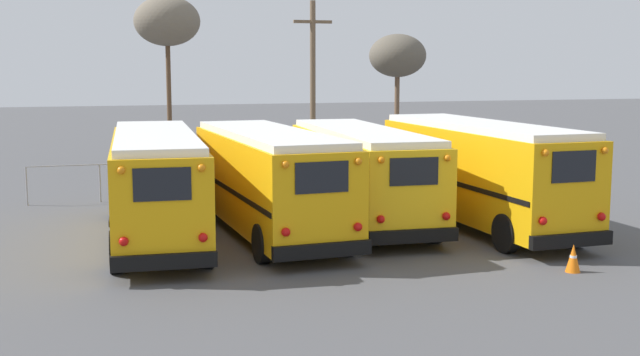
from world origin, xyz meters
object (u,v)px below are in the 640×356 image
Objects in this scene: school_bus_1 at (269,178)px; school_bus_2 at (361,171)px; school_bus_0 at (156,181)px; school_bus_3 at (479,170)px; traffic_cone at (573,258)px; bare_tree_1 at (398,56)px; bare_tree_0 at (167,22)px; utility_pole at (313,84)px.

school_bus_1 is 3.44m from school_bus_2.
school_bus_2 is at bearing 7.26° from school_bus_0.
school_bus_2 is 1.03× the size of school_bus_3.
traffic_cone is (-0.41, -5.73, -1.43)m from school_bus_3.
school_bus_0 is 23.22m from bare_tree_1.
bare_tree_0 reaches higher than school_bus_0.
bare_tree_0 is (-0.95, 19.12, 5.49)m from school_bus_1.
school_bus_0 is 1.07× the size of school_bus_1.
bare_tree_1 is at bearing 50.71° from school_bus_0.
school_bus_3 reaches higher than school_bus_0.
school_bus_2 is at bearing 110.84° from traffic_cone.
bare_tree_0 reaches higher than school_bus_3.
traffic_cone is (-5.11, -24.41, -5.13)m from bare_tree_1.
school_bus_3 is at bearing -83.25° from utility_pole.
school_bus_2 is 3.73m from school_bus_3.
school_bus_0 and school_bus_1 have the same top height.
traffic_cone is (2.86, -7.52, -1.30)m from school_bus_2.
school_bus_3 is 19.62m from bare_tree_1.
school_bus_1 is (3.27, -0.26, -0.00)m from school_bus_0.
school_bus_3 is (6.54, -0.70, 0.08)m from school_bus_1.
bare_tree_1 is (14.51, 17.73, 3.78)m from school_bus_0.
school_bus_3 reaches higher than traffic_cone.
utility_pole is at bearing -47.42° from bare_tree_0.
school_bus_3 is at bearing -6.13° from school_bus_1.
school_bus_2 is 14.37× the size of traffic_cone.
bare_tree_0 is 1.27× the size of bare_tree_1.
school_bus_0 is 11.61m from traffic_cone.
bare_tree_0 reaches higher than school_bus_2.
school_bus_3 is 13.69m from utility_pole.
traffic_cone is (1.18, -19.12, -3.80)m from utility_pole.
utility_pole is 11.41× the size of traffic_cone.
school_bus_2 is at bearing 18.46° from school_bus_1.
school_bus_1 is 13.84m from utility_pole.
school_bus_3 is (3.27, -1.79, 0.13)m from school_bus_2.
school_bus_0 is 6.59m from school_bus_2.
bare_tree_0 is at bearing 105.50° from traffic_cone.
school_bus_0 is 1.54× the size of bare_tree_1.
school_bus_0 is 19.78m from bare_tree_0.
traffic_cone is at bearing -101.81° from bare_tree_1.
bare_tree_0 is at bearing 82.99° from school_bus_0.
utility_pole is 9.24m from bare_tree_0.
traffic_cone is at bearing -86.48° from utility_pole.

